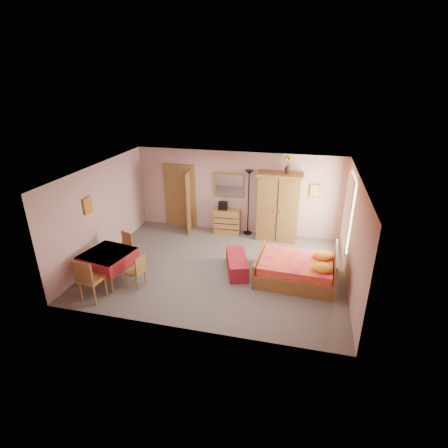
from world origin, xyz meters
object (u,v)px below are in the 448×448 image
(wardrobe, at_px, (278,207))
(chair_east, at_px, (135,271))
(stereo, at_px, (223,206))
(dining_table, at_px, (109,267))
(bench, at_px, (237,264))
(floor_lamp, at_px, (248,203))
(sunflower_vase, at_px, (288,164))
(chair_north, at_px, (122,250))
(bed, at_px, (296,264))
(wall_mirror, at_px, (229,185))
(chair_west, at_px, (82,263))
(chest_of_drawers, at_px, (227,221))
(chair_south, at_px, (92,278))

(wardrobe, distance_m, chair_east, 4.65)
(wardrobe, height_order, chair_east, wardrobe)
(stereo, xyz_separation_m, dining_table, (-2.03, -3.50, -0.52))
(bench, bearing_deg, chair_east, -150.93)
(floor_lamp, relative_size, sunflower_vase, 4.11)
(stereo, height_order, chair_north, stereo)
(bed, bearing_deg, wall_mirror, 134.55)
(bench, bearing_deg, floor_lamp, 93.40)
(dining_table, bearing_deg, chair_east, -4.76)
(dining_table, bearing_deg, chair_west, -175.35)
(wall_mirror, height_order, stereo, wall_mirror)
(sunflower_vase, relative_size, bench, 0.40)
(chair_north, bearing_deg, dining_table, 117.43)
(stereo, xyz_separation_m, sunflower_vase, (1.92, -0.03, 1.44))
(wall_mirror, height_order, sunflower_vase, sunflower_vase)
(chest_of_drawers, bearing_deg, stereo, 171.22)
(chest_of_drawers, bearing_deg, chair_west, -132.82)
(sunflower_vase, height_order, bench, sunflower_vase)
(sunflower_vase, relative_size, chair_west, 0.59)
(dining_table, height_order, chair_east, chair_east)
(chest_of_drawers, xyz_separation_m, chair_south, (-2.13, -4.25, 0.13))
(floor_lamp, bearing_deg, bench, -86.60)
(bench, xyz_separation_m, chair_east, (-2.23, -1.24, 0.20))
(bench, bearing_deg, bed, -1.86)
(floor_lamp, bearing_deg, bed, -56.30)
(sunflower_vase, bearing_deg, wardrobe, -164.07)
(chair_south, bearing_deg, bench, 40.72)
(wall_mirror, bearing_deg, chest_of_drawers, -91.49)
(stereo, xyz_separation_m, bed, (2.43, -2.37, -0.46))
(floor_lamp, bearing_deg, chair_north, -135.47)
(sunflower_vase, relative_size, chair_south, 0.49)
(sunflower_vase, bearing_deg, floor_lamp, 174.26)
(bench, bearing_deg, wall_mirror, 107.50)
(floor_lamp, distance_m, dining_table, 4.60)
(wall_mirror, distance_m, bench, 2.96)
(wall_mirror, relative_size, stereo, 3.59)
(stereo, height_order, chair_east, stereo)
(wall_mirror, height_order, wardrobe, wardrobe)
(wardrobe, bearing_deg, bed, -72.91)
(sunflower_vase, bearing_deg, wall_mirror, 172.61)
(bench, xyz_separation_m, dining_table, (-2.96, -1.18, 0.18))
(chair_east, bearing_deg, chair_north, 54.56)
(sunflower_vase, bearing_deg, chest_of_drawers, 179.34)
(chair_east, bearing_deg, chair_south, 145.96)
(bench, distance_m, chair_west, 3.88)
(sunflower_vase, xyz_separation_m, chair_east, (-3.21, -3.53, -1.94))
(bed, relative_size, chair_north, 2.12)
(dining_table, height_order, chair_north, chair_north)
(wall_mirror, bearing_deg, dining_table, -121.92)
(sunflower_vase, height_order, dining_table, sunflower_vase)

